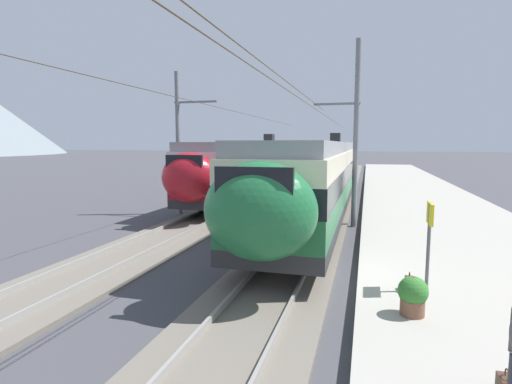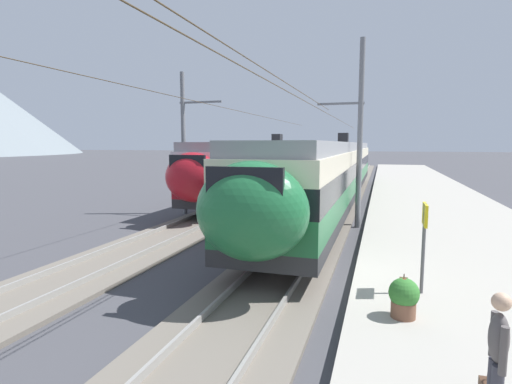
{
  "view_description": "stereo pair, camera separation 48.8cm",
  "coord_description": "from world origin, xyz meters",
  "px_view_note": "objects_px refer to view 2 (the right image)",
  "views": [
    {
      "loc": [
        -10.87,
        -1.15,
        3.77
      ],
      "look_at": [
        2.63,
        2.59,
        2.08
      ],
      "focal_mm": 28.09,
      "sensor_mm": 36.0,
      "label": 1
    },
    {
      "loc": [
        -10.73,
        -1.61,
        3.77
      ],
      "look_at": [
        2.63,
        2.59,
        2.08
      ],
      "focal_mm": 28.09,
      "sensor_mm": 36.0,
      "label": 2
    }
  ],
  "objects_px": {
    "train_near_platform": "(334,170)",
    "platform_sign": "(424,228)",
    "catenary_mast_mid": "(357,132)",
    "passenger_walking": "(498,353)",
    "potted_plant_platform_edge": "(404,296)",
    "train_far_track": "(263,166)",
    "catenary_mast_far_side": "(186,140)",
    "handbag_near_sign": "(404,286)"
  },
  "relations": [
    {
      "from": "train_near_platform",
      "to": "platform_sign",
      "type": "bearing_deg",
      "value": -165.81
    },
    {
      "from": "catenary_mast_mid",
      "to": "passenger_walking",
      "type": "bearing_deg",
      "value": -169.32
    },
    {
      "from": "passenger_walking",
      "to": "potted_plant_platform_edge",
      "type": "bearing_deg",
      "value": 16.91
    },
    {
      "from": "train_far_track",
      "to": "catenary_mast_mid",
      "type": "distance_m",
      "value": 11.58
    },
    {
      "from": "train_far_track",
      "to": "passenger_walking",
      "type": "distance_m",
      "value": 24.19
    },
    {
      "from": "catenary_mast_mid",
      "to": "train_near_platform",
      "type": "bearing_deg",
      "value": 15.54
    },
    {
      "from": "platform_sign",
      "to": "passenger_walking",
      "type": "height_order",
      "value": "platform_sign"
    },
    {
      "from": "catenary_mast_far_side",
      "to": "platform_sign",
      "type": "height_order",
      "value": "catenary_mast_far_side"
    },
    {
      "from": "catenary_mast_far_side",
      "to": "train_near_platform",
      "type": "bearing_deg",
      "value": -55.76
    },
    {
      "from": "train_near_platform",
      "to": "catenary_mast_mid",
      "type": "xyz_separation_m",
      "value": [
        -5.9,
        -1.64,
        2.04
      ]
    },
    {
      "from": "catenary_mast_mid",
      "to": "handbag_near_sign",
      "type": "relative_size",
      "value": 98.92
    },
    {
      "from": "train_near_platform",
      "to": "train_far_track",
      "type": "xyz_separation_m",
      "value": [
        3.09,
        5.37,
        -0.01
      ]
    },
    {
      "from": "train_far_track",
      "to": "catenary_mast_mid",
      "type": "relative_size",
      "value": 0.54
    },
    {
      "from": "catenary_mast_mid",
      "to": "potted_plant_platform_edge",
      "type": "height_order",
      "value": "catenary_mast_mid"
    },
    {
      "from": "train_near_platform",
      "to": "catenary_mast_far_side",
      "type": "xyz_separation_m",
      "value": [
        -4.95,
        7.27,
        1.73
      ]
    },
    {
      "from": "catenary_mast_far_side",
      "to": "catenary_mast_mid",
      "type": "bearing_deg",
      "value": -96.09
    },
    {
      "from": "catenary_mast_far_side",
      "to": "handbag_near_sign",
      "type": "bearing_deg",
      "value": -132.8
    },
    {
      "from": "catenary_mast_far_side",
      "to": "handbag_near_sign",
      "type": "distance_m",
      "value": 14.84
    },
    {
      "from": "platform_sign",
      "to": "passenger_walking",
      "type": "relative_size",
      "value": 1.24
    },
    {
      "from": "passenger_walking",
      "to": "catenary_mast_far_side",
      "type": "bearing_deg",
      "value": 38.81
    },
    {
      "from": "train_near_platform",
      "to": "handbag_near_sign",
      "type": "relative_size",
      "value": 74.39
    },
    {
      "from": "handbag_near_sign",
      "to": "potted_plant_platform_edge",
      "type": "xyz_separation_m",
      "value": [
        -1.43,
        0.07,
        0.27
      ]
    },
    {
      "from": "handbag_near_sign",
      "to": "potted_plant_platform_edge",
      "type": "bearing_deg",
      "value": 177.02
    },
    {
      "from": "train_near_platform",
      "to": "potted_plant_platform_edge",
      "type": "bearing_deg",
      "value": -168.68
    },
    {
      "from": "passenger_walking",
      "to": "potted_plant_platform_edge",
      "type": "distance_m",
      "value": 3.13
    },
    {
      "from": "catenary_mast_mid",
      "to": "potted_plant_platform_edge",
      "type": "relative_size",
      "value": 55.64
    },
    {
      "from": "train_near_platform",
      "to": "catenary_mast_far_side",
      "type": "relative_size",
      "value": 0.75
    },
    {
      "from": "passenger_walking",
      "to": "handbag_near_sign",
      "type": "bearing_deg",
      "value": 10.64
    },
    {
      "from": "catenary_mast_far_side",
      "to": "platform_sign",
      "type": "distance_m",
      "value": 14.8
    },
    {
      "from": "passenger_walking",
      "to": "train_far_track",
      "type": "bearing_deg",
      "value": 23.15
    },
    {
      "from": "train_near_platform",
      "to": "potted_plant_platform_edge",
      "type": "height_order",
      "value": "train_near_platform"
    },
    {
      "from": "platform_sign",
      "to": "train_far_track",
      "type": "bearing_deg",
      "value": 27.07
    },
    {
      "from": "train_far_track",
      "to": "train_near_platform",
      "type": "bearing_deg",
      "value": -119.98
    },
    {
      "from": "train_near_platform",
      "to": "platform_sign",
      "type": "relative_size",
      "value": 16.0
    },
    {
      "from": "platform_sign",
      "to": "handbag_near_sign",
      "type": "bearing_deg",
      "value": 103.39
    },
    {
      "from": "catenary_mast_mid",
      "to": "catenary_mast_far_side",
      "type": "height_order",
      "value": "catenary_mast_mid"
    },
    {
      "from": "train_near_platform",
      "to": "platform_sign",
      "type": "xyz_separation_m",
      "value": [
        -14.65,
        -3.71,
        -0.36
      ]
    },
    {
      "from": "train_near_platform",
      "to": "passenger_walking",
      "type": "distance_m",
      "value": 19.6
    },
    {
      "from": "handbag_near_sign",
      "to": "potted_plant_platform_edge",
      "type": "distance_m",
      "value": 1.46
    },
    {
      "from": "train_far_track",
      "to": "handbag_near_sign",
      "type": "distance_m",
      "value": 19.92
    },
    {
      "from": "train_near_platform",
      "to": "passenger_walking",
      "type": "bearing_deg",
      "value": -167.8
    },
    {
      "from": "catenary_mast_mid",
      "to": "potted_plant_platform_edge",
      "type": "xyz_separation_m",
      "value": [
        -10.28,
        -1.6,
        -3.5
      ]
    }
  ]
}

